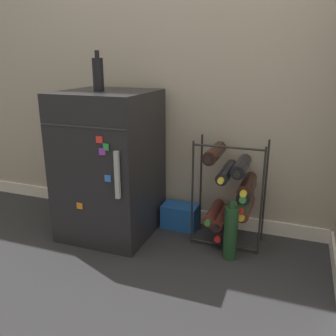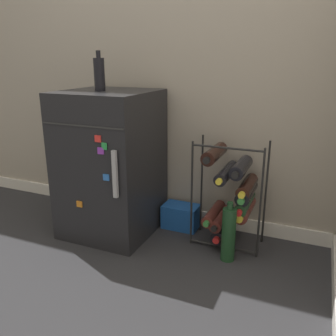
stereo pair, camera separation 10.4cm
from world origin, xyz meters
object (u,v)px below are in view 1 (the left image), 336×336
Objects in this scene: soda_box at (180,216)px; fridge_top_bottle at (98,74)px; wine_rack at (232,193)px; loose_bottle_floor at (231,233)px; mini_fridge at (110,164)px.

soda_box is 1.02m from fridge_top_bottle.
wine_rack is 1.84× the size of loose_bottle_floor.
mini_fridge is 3.89× the size of soda_box.
mini_fridge reaches higher than loose_bottle_floor.
mini_fridge is 0.57m from soda_box.
wine_rack reaches higher than soda_box.
wine_rack is (0.74, 0.11, -0.13)m from mini_fridge.
fridge_top_bottle is 0.65× the size of loose_bottle_floor.
mini_fridge is at bearing 174.69° from loose_bottle_floor.
fridge_top_bottle reaches higher than wine_rack.
wine_rack is at bearing -13.31° from soda_box.
fridge_top_bottle is (-0.77, -0.14, 0.67)m from wine_rack.
mini_fridge is 2.60× the size of loose_bottle_floor.
loose_bottle_floor is (0.80, -0.04, -0.83)m from fridge_top_bottle.
loose_bottle_floor is (0.03, -0.18, -0.16)m from wine_rack.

